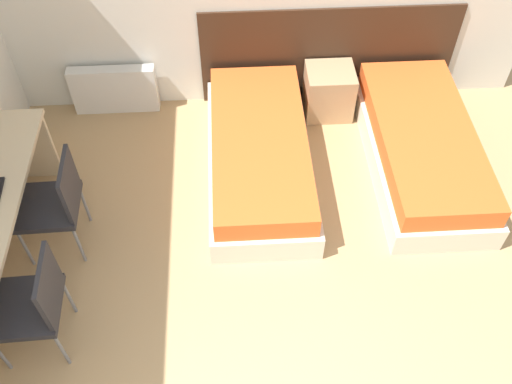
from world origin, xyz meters
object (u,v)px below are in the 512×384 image
(bed_near_window, at_px, (259,155))
(chair_near_laptop, at_px, (55,201))
(bed_near_door, at_px, (422,148))
(chair_near_notebook, at_px, (33,302))
(nightstand, at_px, (329,92))

(bed_near_window, height_order, chair_near_laptop, chair_near_laptop)
(bed_near_window, relative_size, bed_near_door, 1.00)
(bed_near_door, xyz_separation_m, chair_near_notebook, (-3.00, -1.51, 0.30))
(bed_near_door, relative_size, nightstand, 3.99)
(bed_near_window, distance_m, chair_near_laptop, 1.73)
(chair_near_laptop, bearing_deg, bed_near_door, 11.11)
(nightstand, xyz_separation_m, chair_near_notebook, (-2.28, -2.28, 0.27))
(bed_near_window, relative_size, nightstand, 3.99)
(bed_near_door, xyz_separation_m, nightstand, (-0.71, 0.77, 0.03))
(chair_near_notebook, bearing_deg, nightstand, 43.03)
(bed_near_window, distance_m, bed_near_door, 1.43)
(nightstand, distance_m, chair_near_laptop, 2.71)
(chair_near_notebook, bearing_deg, bed_near_window, 42.04)
(bed_near_window, distance_m, chair_near_notebook, 2.20)
(bed_near_window, bearing_deg, chair_near_notebook, -136.08)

